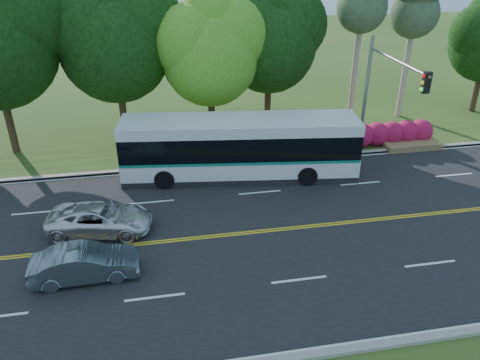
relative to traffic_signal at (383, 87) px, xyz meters
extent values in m
plane|color=#2C4D19|center=(-6.49, -5.40, -4.67)|extent=(120.00, 120.00, 0.00)
cube|color=black|center=(-6.49, -5.40, -4.66)|extent=(60.00, 14.00, 0.02)
cube|color=#9A958B|center=(-6.49, 1.75, -4.60)|extent=(60.00, 0.30, 0.15)
cube|color=#9A958B|center=(-6.49, -12.55, -4.60)|extent=(60.00, 0.30, 0.15)
cube|color=#2C4D19|center=(-6.49, 3.60, -4.62)|extent=(60.00, 4.00, 0.10)
cube|color=gold|center=(-6.49, -5.48, -4.65)|extent=(57.00, 0.10, 0.00)
cube|color=gold|center=(-6.49, -5.32, -4.65)|extent=(57.00, 0.10, 0.00)
cube|color=silver|center=(-12.49, -8.90, -4.65)|extent=(2.20, 0.12, 0.00)
cube|color=silver|center=(-6.99, -8.90, -4.65)|extent=(2.20, 0.12, 0.00)
cube|color=silver|center=(-1.49, -8.90, -4.65)|extent=(2.20, 0.12, 0.00)
cube|color=silver|center=(-17.99, -1.90, -4.65)|extent=(2.20, 0.12, 0.00)
cube|color=silver|center=(-12.49, -1.90, -4.65)|extent=(2.20, 0.12, 0.00)
cube|color=silver|center=(-6.99, -1.90, -4.65)|extent=(2.20, 0.12, 0.00)
cube|color=silver|center=(-1.49, -1.90, -4.65)|extent=(2.20, 0.12, 0.00)
cube|color=silver|center=(4.01, -1.90, -4.65)|extent=(2.20, 0.12, 0.00)
cube|color=silver|center=(-6.49, 1.45, -4.65)|extent=(57.00, 0.12, 0.00)
cube|color=silver|center=(-6.49, -12.25, -4.65)|extent=(57.00, 0.12, 0.00)
cylinder|color=black|center=(-20.49, 5.60, -2.69)|extent=(0.44, 0.44, 3.96)
sphere|color=black|center=(-18.87, 5.90, 3.25)|extent=(5.76, 5.76, 5.76)
cylinder|color=black|center=(-13.99, 6.60, -2.87)|extent=(0.44, 0.44, 3.60)
sphere|color=black|center=(-13.99, 6.60, 1.24)|extent=(6.60, 6.60, 6.60)
sphere|color=black|center=(-12.51, 6.90, 2.56)|extent=(5.28, 5.28, 5.28)
sphere|color=black|center=(-15.31, 6.40, 2.39)|extent=(4.95, 4.95, 4.95)
sphere|color=black|center=(-13.89, 7.00, 3.71)|extent=(4.29, 4.29, 4.29)
cylinder|color=black|center=(-8.49, 5.60, -3.05)|extent=(0.44, 0.44, 3.24)
sphere|color=#558A1C|center=(-8.49, 5.60, 0.60)|extent=(5.80, 5.80, 5.80)
sphere|color=#558A1C|center=(-7.19, 5.90, 1.76)|extent=(4.64, 4.64, 4.64)
sphere|color=#558A1C|center=(-9.65, 5.40, 1.61)|extent=(4.35, 4.35, 4.35)
sphere|color=#558A1C|center=(-8.39, 6.00, 2.77)|extent=(3.77, 3.77, 3.77)
cylinder|color=black|center=(-4.49, 7.10, -2.96)|extent=(0.44, 0.44, 3.42)
sphere|color=black|center=(-4.49, 7.10, 0.85)|extent=(6.00, 6.00, 6.00)
sphere|color=black|center=(-3.14, 7.40, 2.05)|extent=(4.80, 4.80, 4.80)
sphere|color=black|center=(-5.69, 6.90, 1.90)|extent=(4.50, 4.50, 4.50)
sphere|color=black|center=(-4.39, 7.50, 3.10)|extent=(3.90, 3.90, 3.90)
cylinder|color=#ADA38C|center=(1.51, 7.10, 0.23)|extent=(0.40, 0.40, 9.80)
sphere|color=#324D30|center=(1.51, 7.10, 3.03)|extent=(3.23, 3.23, 3.23)
cylinder|color=#ADA38C|center=(5.51, 7.60, -0.12)|extent=(0.40, 0.40, 9.10)
sphere|color=#324D30|center=(5.51, 7.60, 2.48)|extent=(3.23, 3.23, 3.23)
cylinder|color=black|center=(11.51, 7.60, -3.14)|extent=(0.44, 0.44, 3.06)
sphere|color=black|center=(10.47, 7.40, 1.12)|extent=(3.90, 3.90, 3.90)
sphere|color=maroon|center=(-3.49, 2.80, -3.92)|extent=(1.50, 1.50, 1.50)
sphere|color=maroon|center=(-2.49, 2.80, -3.92)|extent=(1.50, 1.50, 1.50)
sphere|color=maroon|center=(-1.49, 2.80, -3.92)|extent=(1.50, 1.50, 1.50)
sphere|color=maroon|center=(-0.49, 2.80, -3.92)|extent=(1.50, 1.50, 1.50)
sphere|color=maroon|center=(0.51, 2.80, -3.92)|extent=(1.50, 1.50, 1.50)
sphere|color=maroon|center=(1.51, 2.80, -3.92)|extent=(1.50, 1.50, 1.50)
sphere|color=maroon|center=(2.51, 2.80, -3.92)|extent=(1.50, 1.50, 1.50)
sphere|color=maroon|center=(3.51, 2.80, -3.92)|extent=(1.50, 1.50, 1.50)
sphere|color=maroon|center=(4.51, 2.80, -3.92)|extent=(1.50, 1.50, 1.50)
cube|color=olive|center=(3.51, 2.00, -4.47)|extent=(3.50, 1.40, 0.40)
cylinder|color=gray|center=(0.01, 1.90, -1.17)|extent=(0.20, 0.20, 7.00)
cylinder|color=gray|center=(0.01, -1.10, 1.63)|extent=(0.14, 6.00, 0.14)
cube|color=black|center=(0.01, -3.90, 1.33)|extent=(0.32, 0.28, 0.95)
sphere|color=red|center=(-0.16, -3.90, 1.63)|extent=(0.18, 0.18, 0.18)
sphere|color=yellow|center=(-0.16, -3.90, 1.33)|extent=(0.18, 0.18, 0.18)
sphere|color=#19D833|center=(-0.16, -3.90, 1.03)|extent=(0.18, 0.18, 0.18)
cube|color=silver|center=(-7.66, 0.17, -3.77)|extent=(12.74, 4.23, 1.03)
cube|color=black|center=(-7.66, 0.17, -2.61)|extent=(12.69, 4.26, 1.29)
cube|color=silver|center=(-7.66, 0.17, -1.67)|extent=(12.74, 4.23, 0.58)
cube|color=#0D755F|center=(-7.66, 0.17, -3.31)|extent=(12.69, 4.27, 0.15)
cube|color=black|center=(-13.83, 0.96, -2.51)|extent=(0.37, 2.43, 1.78)
cube|color=#19E54C|center=(-13.82, 0.96, -1.51)|extent=(0.25, 1.59, 0.23)
cube|color=black|center=(-7.66, 0.17, -4.47)|extent=(12.73, 4.12, 0.36)
cylinder|color=black|center=(-11.79, -0.56, -4.13)|extent=(1.07, 0.42, 1.04)
cylinder|color=black|center=(-11.47, 1.91, -4.13)|extent=(1.07, 0.42, 1.04)
cylinder|color=black|center=(-4.35, -1.52, -4.13)|extent=(1.07, 0.42, 1.04)
cylinder|color=black|center=(-4.03, 0.95, -4.13)|extent=(1.07, 0.42, 1.04)
imported|color=slate|center=(-15.05, -7.29, -3.99)|extent=(4.08, 1.57, 1.33)
imported|color=silver|center=(-14.73, -4.07, -4.02)|extent=(4.85, 2.80, 1.27)
camera|label=1|loc=(-11.78, -22.42, 7.14)|focal=35.00mm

